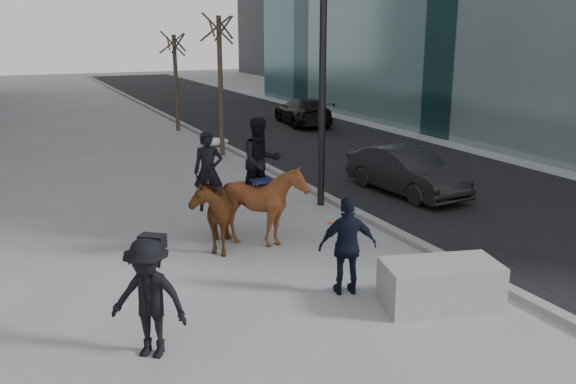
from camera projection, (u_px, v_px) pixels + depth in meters
name	position (u px, v px, depth m)	size (l,w,h in m)	color
ground	(316.00, 287.00, 11.05)	(120.00, 120.00, 0.00)	gray
road	(359.00, 155.00, 22.66)	(8.00, 90.00, 0.01)	black
curb	(260.00, 163.00, 21.02)	(0.25, 90.00, 0.12)	gray
planter	(440.00, 284.00, 10.22)	(1.93, 0.96, 0.77)	#97989A
car_near	(407.00, 171.00, 17.20)	(1.39, 3.98, 1.31)	black
car_far	(303.00, 111.00, 29.74)	(1.86, 4.56, 1.32)	black
tree_near	(220.00, 79.00, 21.99)	(1.20, 1.20, 5.56)	#35271F
tree_far	(176.00, 78.00, 27.59)	(1.20, 1.20, 4.79)	#362720
mounted_left	(211.00, 205.00, 12.90)	(1.44, 2.10, 2.48)	#451A0D
mounted_right	(263.00, 195.00, 13.02)	(1.49, 1.67, 2.75)	#4B290F
feeder	(348.00, 246.00, 10.60)	(1.11, 1.00, 1.75)	black
camera_crew	(149.00, 298.00, 8.54)	(1.29, 1.21, 1.75)	black
lamppost	(326.00, 10.00, 14.85)	(0.25, 1.69, 9.09)	black
snow_piles	(290.00, 181.00, 18.15)	(1.23, 15.93, 0.31)	white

